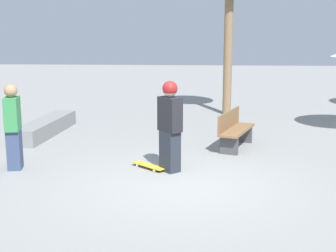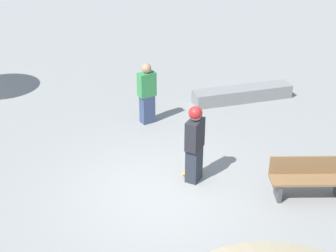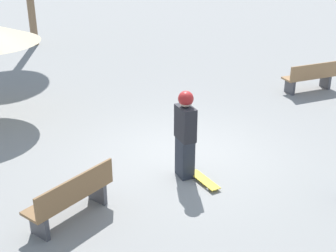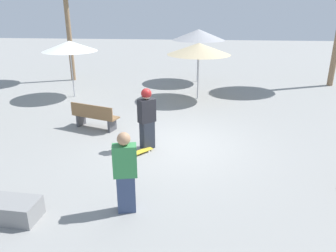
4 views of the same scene
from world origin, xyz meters
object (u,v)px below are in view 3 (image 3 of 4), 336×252
at_px(bench_near, 71,197).
at_px(bench_far, 310,77).
at_px(skateboard, 204,180).
at_px(skater_main, 185,132).

height_order(bench_near, bench_far, same).
bearing_deg(bench_far, skateboard, -146.17).
relative_size(skateboard, bench_far, 0.49).
bearing_deg(bench_near, skater_main, -15.33).
bearing_deg(bench_near, bench_far, -4.31).
xyz_separation_m(skater_main, bench_near, (1.94, -1.36, -0.51)).
distance_m(skater_main, skateboard, 0.99).
relative_size(bench_near, bench_far, 1.10).
relative_size(skater_main, bench_near, 1.05).
bearing_deg(skater_main, bench_near, -76.89).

